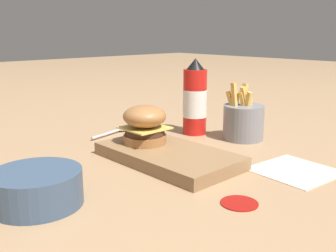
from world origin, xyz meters
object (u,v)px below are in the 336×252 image
object	(u,v)px
serving_board	(168,156)
burger	(145,124)
ketchup_bottle	(195,100)
side_bowl	(37,187)
fries_basket	(243,121)
spoon	(119,130)

from	to	relation	value
serving_board	burger	size ratio (longest dim) A/B	3.22
burger	ketchup_bottle	distance (m)	0.22
serving_board	side_bowl	size ratio (longest dim) A/B	2.12
fries_basket	spoon	world-z (taller)	fries_basket
spoon	burger	bearing A→B (deg)	-124.30
ketchup_bottle	fries_basket	xyz separation A→B (m)	(0.12, 0.05, -0.04)
burger	ketchup_bottle	xyz separation A→B (m)	(-0.05, 0.21, 0.02)
side_bowl	spoon	xyz separation A→B (m)	(-0.28, 0.36, -0.02)
fries_basket	side_bowl	bearing A→B (deg)	-88.73
serving_board	fries_basket	bearing A→B (deg)	89.91
burger	side_bowl	distance (m)	0.30
ketchup_bottle	side_bowl	distance (m)	0.52
side_bowl	serving_board	bearing A→B (deg)	92.46
serving_board	ketchup_bottle	world-z (taller)	ketchup_bottle
fries_basket	serving_board	bearing A→B (deg)	-90.09
serving_board	ketchup_bottle	bearing A→B (deg)	119.94
serving_board	ketchup_bottle	xyz separation A→B (m)	(-0.12, 0.21, 0.08)
burger	fries_basket	bearing A→B (deg)	74.87
ketchup_bottle	spoon	xyz separation A→B (m)	(-0.15, -0.14, -0.08)
ketchup_bottle	fries_basket	world-z (taller)	ketchup_bottle
serving_board	burger	world-z (taller)	burger
serving_board	spoon	distance (m)	0.28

